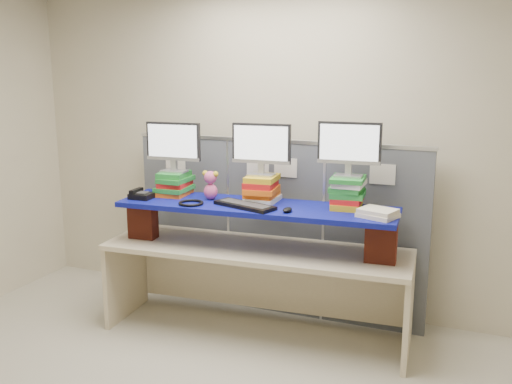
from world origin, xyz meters
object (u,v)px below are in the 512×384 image
at_px(blue_board, 256,207).
at_px(keyboard, 245,205).
at_px(desk, 256,265).
at_px(desk_phone, 141,195).
at_px(monitor_right, 349,146).
at_px(monitor_left, 173,144).
at_px(monitor_center, 261,146).

bearing_deg(blue_board, keyboard, -117.85).
height_order(desk, desk_phone, desk_phone).
relative_size(monitor_right, desk_phone, 2.57).
xyz_separation_m(monitor_right, keyboard, (-0.72, -0.28, -0.46)).
bearing_deg(monitor_left, keyboard, -17.76).
bearing_deg(monitor_center, monitor_right, 0.00).
distance_m(monitor_left, keyboard, 0.84).
xyz_separation_m(monitor_center, desk_phone, (-0.94, -0.27, -0.41)).
xyz_separation_m(desk, desk_phone, (-0.94, -0.15, 0.52)).
distance_m(blue_board, desk_phone, 0.95).
relative_size(monitor_left, monitor_center, 1.00).
xyz_separation_m(monitor_left, desk_phone, (-0.18, -0.22, -0.40)).
distance_m(desk, desk_phone, 1.09).
relative_size(monitor_left, desk_phone, 2.57).
relative_size(blue_board, keyboard, 4.12).
bearing_deg(keyboard, blue_board, 83.87).
distance_m(monitor_right, desk_phone, 1.71).
bearing_deg(desk_phone, monitor_left, 47.32).
bearing_deg(blue_board, monitor_right, 9.80).
bearing_deg(desk, monitor_left, 171.03).
relative_size(desk, blue_board, 1.13).
xyz_separation_m(blue_board, monitor_center, (-0.00, 0.12, 0.46)).
bearing_deg(monitor_left, blue_board, -8.97).
height_order(keyboard, desk_phone, desk_phone).
distance_m(monitor_left, desk_phone, 0.49).
bearing_deg(keyboard, monitor_left, -176.04).
height_order(monitor_right, keyboard, monitor_right).
bearing_deg(monitor_left, desk, -8.97).
relative_size(monitor_center, monitor_right, 1.00).
bearing_deg(blue_board, desk_phone, -174.90).
xyz_separation_m(desk, keyboard, (-0.05, -0.11, 0.51)).
height_order(blue_board, desk_phone, desk_phone).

